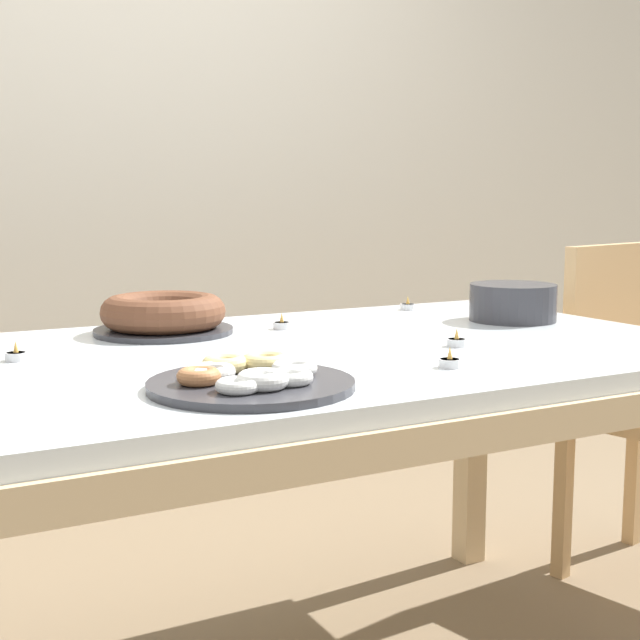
{
  "coord_description": "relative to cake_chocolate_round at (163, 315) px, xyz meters",
  "views": [
    {
      "loc": [
        -0.83,
        -1.57,
        1.08
      ],
      "look_at": [
        -0.0,
        -0.04,
        0.83
      ],
      "focal_mm": 50.0,
      "sensor_mm": 36.0,
      "label": 1
    }
  ],
  "objects": [
    {
      "name": "tealight_right_edge",
      "position": [
        0.26,
        -0.07,
        -0.03
      ],
      "size": [
        0.04,
        0.04,
        0.04
      ],
      "color": "silver",
      "rests_on": "dining_table"
    },
    {
      "name": "tealight_near_front",
      "position": [
        -0.35,
        -0.19,
        -0.03
      ],
      "size": [
        0.04,
        0.04,
        0.04
      ],
      "color": "silver",
      "rests_on": "dining_table"
    },
    {
      "name": "tealight_left_edge",
      "position": [
        0.71,
        0.08,
        -0.03
      ],
      "size": [
        0.04,
        0.04,
        0.04
      ],
      "color": "silver",
      "rests_on": "dining_table"
    },
    {
      "name": "tealight_centre",
      "position": [
        0.47,
        -0.45,
        -0.03
      ],
      "size": [
        0.04,
        0.04,
        0.04
      ],
      "color": "silver",
      "rests_on": "dining_table"
    },
    {
      "name": "plate_stack",
      "position": [
        0.82,
        -0.21,
        0.0
      ],
      "size": [
        0.21,
        0.21,
        0.09
      ],
      "color": "#333338",
      "rests_on": "dining_table"
    },
    {
      "name": "pastry_platter",
      "position": [
        -0.06,
        -0.61,
        -0.03
      ],
      "size": [
        0.33,
        0.33,
        0.04
      ],
      "color": "#333338",
      "rests_on": "dining_table"
    },
    {
      "name": "wall_back",
      "position": [
        0.21,
        1.26,
        0.48
      ],
      "size": [
        8.0,
        0.1,
        2.6
      ],
      "primitive_type": "cube",
      "color": "silver",
      "rests_on": "ground"
    },
    {
      "name": "cake_chocolate_round",
      "position": [
        0.0,
        0.0,
        0.0
      ],
      "size": [
        0.31,
        0.31,
        0.09
      ],
      "color": "#333338",
      "rests_on": "dining_table"
    },
    {
      "name": "tealight_near_cakes",
      "position": [
        0.32,
        -0.62,
        -0.03
      ],
      "size": [
        0.04,
        0.04,
        0.04
      ],
      "color": "silver",
      "rests_on": "dining_table"
    },
    {
      "name": "dining_table",
      "position": [
        0.21,
        -0.31,
        -0.13
      ],
      "size": [
        1.66,
        1.02,
        0.77
      ],
      "color": "silver",
      "rests_on": "ground"
    }
  ]
}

